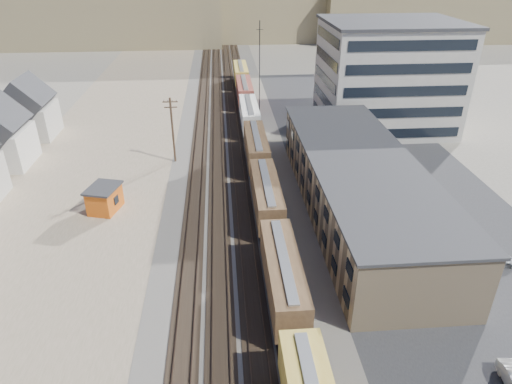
{
  "coord_description": "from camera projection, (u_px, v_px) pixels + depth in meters",
  "views": [
    {
      "loc": [
        -1.26,
        -22.78,
        28.78
      ],
      "look_at": [
        2.59,
        25.44,
        3.0
      ],
      "focal_mm": 32.0,
      "sensor_mm": 36.0,
      "label": 1
    }
  ],
  "objects": [
    {
      "name": "maintenance_shed",
      "position": [
        105.0,
        198.0,
        56.19
      ],
      "size": [
        4.48,
        5.18,
        3.24
      ],
      "color": "#BF5212",
      "rests_on": "ground"
    },
    {
      "name": "radio_mast",
      "position": [
        260.0,
        72.0,
        82.58
      ],
      "size": [
        1.2,
        0.16,
        18.0
      ],
      "color": "black",
      "rests_on": "ground"
    },
    {
      "name": "freight_train",
      "position": [
        261.0,
        168.0,
        61.26
      ],
      "size": [
        3.0,
        119.74,
        4.46
      ],
      "color": "black",
      "rests_on": "ground"
    },
    {
      "name": "asphalt_lot",
      "position": [
        384.0,
        174.0,
        65.99
      ],
      "size": [
        26.0,
        120.0,
        0.04
      ],
      "primitive_type": "cube",
      "color": "#232326",
      "rests_on": "ground"
    },
    {
      "name": "parked_car_blue",
      "position": [
        376.0,
        132.0,
        79.44
      ],
      "size": [
        5.55,
        4.67,
        1.41
      ],
      "primitive_type": "imported",
      "rotation": [
        0.0,
        0.0,
        1.01
      ],
      "color": "navy",
      "rests_on": "ground"
    },
    {
      "name": "warehouse",
      "position": [
        358.0,
        185.0,
        54.99
      ],
      "size": [
        12.4,
        40.4,
        7.25
      ],
      "color": "tan",
      "rests_on": "ground"
    },
    {
      "name": "dirt_yard",
      "position": [
        96.0,
        169.0,
        67.44
      ],
      "size": [
        24.0,
        180.0,
        0.03
      ],
      "primitive_type": "cube",
      "color": "#766851",
      "rests_on": "ground"
    },
    {
      "name": "parked_car_far",
      "position": [
        391.0,
        110.0,
        89.63
      ],
      "size": [
        1.97,
        4.85,
        1.65
      ],
      "primitive_type": "imported",
      "rotation": [
        0.0,
        0.0,
        0.0
      ],
      "color": "white",
      "rests_on": "ground"
    },
    {
      "name": "office_tower",
      "position": [
        387.0,
        76.0,
        79.62
      ],
      "size": [
        22.6,
        18.6,
        18.45
      ],
      "color": "#9E998E",
      "rests_on": "ground"
    },
    {
      "name": "parked_car_silver",
      "position": [
        491.0,
        257.0,
        47.09
      ],
      "size": [
        4.94,
        2.87,
        1.34
      ],
      "primitive_type": "imported",
      "rotation": [
        0.0,
        0.0,
        1.34
      ],
      "color": "#95989C",
      "rests_on": "ground"
    },
    {
      "name": "rail_tracks",
      "position": [
        226.0,
        140.0,
        77.56
      ],
      "size": [
        11.4,
        200.0,
        0.24
      ],
      "color": "black",
      "rests_on": "ground"
    },
    {
      "name": "utility_pole_north",
      "position": [
        173.0,
        129.0,
        67.52
      ],
      "size": [
        2.2,
        0.32,
        10.0
      ],
      "color": "#382619",
      "rests_on": "ground"
    },
    {
      "name": "ballast_bed",
      "position": [
        229.0,
        140.0,
        77.64
      ],
      "size": [
        18.0,
        200.0,
        0.06
      ],
      "primitive_type": "cube",
      "color": "#4C4742",
      "rests_on": "ground"
    }
  ]
}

